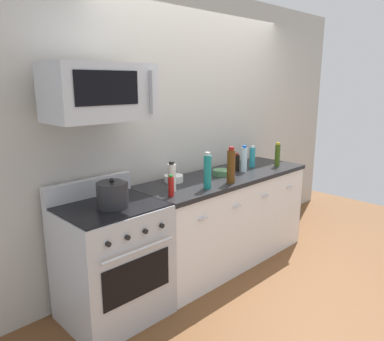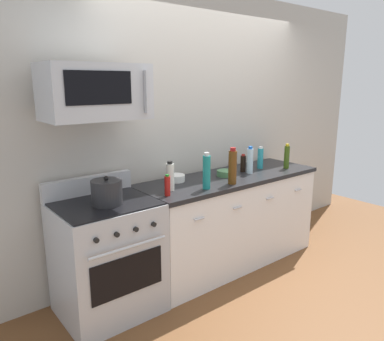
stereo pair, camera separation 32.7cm
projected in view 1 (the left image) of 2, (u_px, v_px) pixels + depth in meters
The scene contains 16 objects.
ground_plane at pixel (224, 259), 3.92m from camera, with size 6.04×6.04×0.00m, color brown.
back_wall at pixel (197, 128), 3.89m from camera, with size 5.04×0.10×2.70m, color #B7B2A8.
counter_unit at pixel (225, 218), 3.81m from camera, with size 1.95×0.66×0.92m.
range_oven at pixel (112, 261), 2.89m from camera, with size 0.76×0.69×1.07m.
microwave at pixel (100, 92), 2.62m from camera, with size 0.74×0.44×0.40m.
bottle_wine_amber at pixel (231, 166), 3.38m from camera, with size 0.08×0.08×0.33m.
bottle_dish_soap at pixel (252, 157), 4.02m from camera, with size 0.06×0.06×0.24m.
bottle_sparkling_teal at pixel (207, 171), 3.20m from camera, with size 0.07×0.07×0.32m.
bottle_hot_sauce_red at pixel (171, 186), 2.99m from camera, with size 0.05×0.05×0.18m.
bottle_soy_sauce_dark at pixel (237, 162), 3.86m from camera, with size 0.06×0.06×0.18m.
bottle_vinegar_white at pixel (172, 177), 3.13m from camera, with size 0.07×0.07×0.25m.
bottle_olive_oil at pixel (277, 155), 4.05m from camera, with size 0.06×0.06×0.26m.
bottle_water_clear at pixel (244, 159), 3.80m from camera, with size 0.06×0.06×0.27m.
bowl_white_ceramic at pixel (174, 178), 3.44m from camera, with size 0.17×0.17×0.06m.
bowl_green_glaze at pixel (222, 172), 3.68m from camera, with size 0.18×0.18×0.06m.
stockpot at pixel (113, 195), 2.73m from camera, with size 0.23×0.23×0.22m.
Camera 1 is at (-2.77, -2.32, 1.82)m, focal length 34.89 mm.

